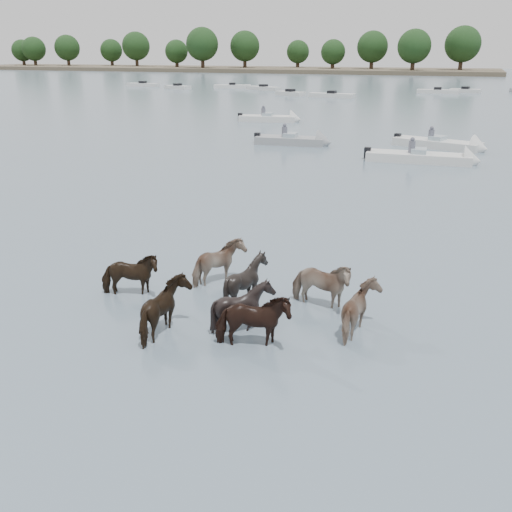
% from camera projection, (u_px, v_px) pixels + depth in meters
% --- Properties ---
extents(ground, '(400.00, 400.00, 0.00)m').
position_uv_depth(ground, '(303.00, 340.00, 11.99)').
color(ground, '#495E6A').
rests_on(ground, ground).
extents(shoreline, '(160.00, 30.00, 1.00)m').
position_uv_depth(shoreline, '(209.00, 69.00, 166.83)').
color(shoreline, '#4C4233').
rests_on(shoreline, ground).
extents(pony_herd, '(7.27, 4.52, 1.34)m').
position_uv_depth(pony_herd, '(241.00, 295.00, 12.97)').
color(pony_herd, black).
rests_on(pony_herd, ground).
extents(motorboat_a, '(5.11, 1.93, 1.92)m').
position_uv_depth(motorboat_a, '(301.00, 141.00, 36.62)').
color(motorboat_a, gray).
rests_on(motorboat_a, ground).
extents(motorboat_b, '(6.18, 1.78, 1.92)m').
position_uv_depth(motorboat_b, '(434.00, 159.00, 30.79)').
color(motorboat_b, silver).
rests_on(motorboat_b, ground).
extents(motorboat_c, '(6.00, 3.39, 1.92)m').
position_uv_depth(motorboat_c, '(449.00, 145.00, 35.07)').
color(motorboat_c, silver).
rests_on(motorboat_c, ground).
extents(motorboat_f, '(5.53, 2.40, 1.92)m').
position_uv_depth(motorboat_f, '(277.00, 119.00, 48.46)').
color(motorboat_f, silver).
rests_on(motorboat_f, ground).
extents(distant_flotilla, '(104.27, 25.32, 0.93)m').
position_uv_depth(distant_flotilla, '(448.00, 92.00, 79.26)').
color(distant_flotilla, silver).
rests_on(distant_flotilla, ground).
extents(treeline, '(145.34, 22.86, 11.71)m').
position_uv_depth(treeline, '(220.00, 47.00, 162.76)').
color(treeline, '#382619').
rests_on(treeline, ground).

